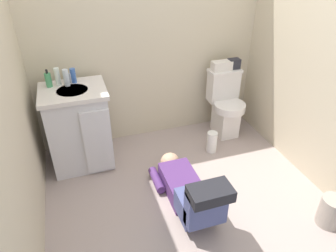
{
  "coord_description": "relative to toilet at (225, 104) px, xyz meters",
  "views": [
    {
      "loc": [
        -0.8,
        -1.98,
        2.0
      ],
      "look_at": [
        -0.0,
        0.41,
        0.45
      ],
      "focal_mm": 33.04,
      "sensor_mm": 36.0,
      "label": 1
    }
  ],
  "objects": [
    {
      "name": "wall_back",
      "position": [
        -0.81,
        0.3,
        0.83
      ],
      "size": [
        2.58,
        0.08,
        2.4
      ],
      "primitive_type": "cube",
      "color": "beige",
      "rests_on": "ground_plane"
    },
    {
      "name": "faucet",
      "position": [
        -1.63,
        0.08,
        0.5
      ],
      "size": [
        0.02,
        0.02,
        0.1
      ],
      "primitive_type": "cylinder",
      "color": "silver",
      "rests_on": "vanity_cabinet"
    },
    {
      "name": "bottle_blue",
      "position": [
        -1.6,
        0.08,
        0.52
      ],
      "size": [
        0.05,
        0.05,
        0.14
      ],
      "primitive_type": "cylinder",
      "color": "#3E68BC",
      "rests_on": "vanity_cabinet"
    },
    {
      "name": "toilet",
      "position": [
        0.0,
        0.0,
        0.0
      ],
      "size": [
        0.36,
        0.46,
        0.75
      ],
      "color": "white",
      "rests_on": "ground_plane"
    },
    {
      "name": "vanity_cabinet",
      "position": [
        -1.63,
        -0.07,
        0.05
      ],
      "size": [
        0.6,
        0.53,
        0.82
      ],
      "color": "silver",
      "rests_on": "ground_plane"
    },
    {
      "name": "paper_towel_roll",
      "position": [
        -0.3,
        -0.32,
        -0.25
      ],
      "size": [
        0.11,
        0.11,
        0.23
      ],
      "primitive_type": "cylinder",
      "color": "white",
      "rests_on": "ground_plane"
    },
    {
      "name": "bottle_clear",
      "position": [
        -1.66,
        0.03,
        0.53
      ],
      "size": [
        0.05,
        0.05,
        0.16
      ],
      "primitive_type": "cylinder",
      "color": "silver",
      "rests_on": "vanity_cabinet"
    },
    {
      "name": "tissue_box",
      "position": [
        -0.05,
        0.09,
        0.43
      ],
      "size": [
        0.22,
        0.11,
        0.1
      ],
      "primitive_type": "cube",
      "color": "silver",
      "rests_on": "toilet"
    },
    {
      "name": "bottle_white",
      "position": [
        -1.74,
        0.06,
        0.54
      ],
      "size": [
        0.05,
        0.05,
        0.17
      ],
      "primitive_type": "cylinder",
      "color": "white",
      "rests_on": "vanity_cabinet"
    },
    {
      "name": "trash_can",
      "position": [
        0.18,
        -1.53,
        -0.24
      ],
      "size": [
        0.19,
        0.19,
        0.26
      ],
      "primitive_type": "cylinder",
      "color": "#A29689",
      "rests_on": "ground_plane"
    },
    {
      "name": "wall_right",
      "position": [
        0.44,
        -0.78,
        0.83
      ],
      "size": [
        0.08,
        2.09,
        2.4
      ],
      "primitive_type": "cube",
      "color": "beige",
      "rests_on": "ground_plane"
    },
    {
      "name": "soap_dispenser",
      "position": [
        -1.82,
        0.06,
        0.52
      ],
      "size": [
        0.06,
        0.06,
        0.17
      ],
      "color": "#44955E",
      "rests_on": "vanity_cabinet"
    },
    {
      "name": "ground_plane",
      "position": [
        -0.81,
        -0.78,
        -0.39
      ],
      "size": [
        2.92,
        3.09,
        0.04
      ],
      "primitive_type": "cube",
      "color": "#A59189"
    },
    {
      "name": "person_plumber",
      "position": [
        -0.84,
        -0.99,
        -0.19
      ],
      "size": [
        0.39,
        1.06,
        0.52
      ],
      "color": "#512D6B",
      "rests_on": "ground_plane"
    },
    {
      "name": "toiletry_bag",
      "position": [
        0.1,
        0.09,
        0.44
      ],
      "size": [
        0.12,
        0.09,
        0.11
      ],
      "primitive_type": "cube",
      "color": "#26262D",
      "rests_on": "toilet"
    }
  ]
}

